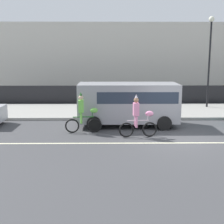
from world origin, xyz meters
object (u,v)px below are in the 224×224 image
parade_cyclist_pink (138,118)px  street_lamp_post (210,48)px  parade_cyclist_lime (84,115)px  parked_van_grey (129,101)px

parade_cyclist_pink → street_lamp_post: 9.38m
parade_cyclist_lime → parked_van_grey: parked_van_grey is taller
parade_cyclist_lime → parked_van_grey: size_ratio=0.38×
parade_cyclist_pink → parked_van_grey: (-0.25, 2.22, 0.44)m
parade_cyclist_lime → parked_van_grey: (2.23, 1.40, 0.44)m
parade_cyclist_pink → street_lamp_post: size_ratio=0.33×
parade_cyclist_lime → parade_cyclist_pink: bearing=-18.4°
parade_cyclist_pink → parade_cyclist_lime: bearing=161.6°
street_lamp_post → parked_van_grey: bearing=-138.7°
street_lamp_post → parade_cyclist_lime: bearing=-141.1°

